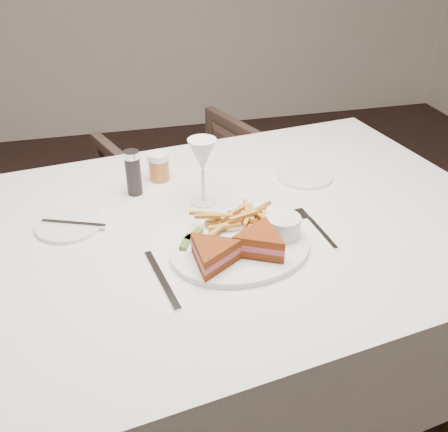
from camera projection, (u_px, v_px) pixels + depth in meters
name	position (u px, v px, depth m)	size (l,w,h in m)	color
ground	(181.00, 424.00, 1.59)	(5.00, 5.00, 0.00)	black
table	(220.00, 333.00, 1.42)	(1.43, 0.95, 0.75)	silver
chair_far	(191.00, 191.00, 2.22)	(0.63, 0.59, 0.65)	#4A362D
table_setting	(223.00, 218.00, 1.17)	(0.81, 0.58, 0.18)	white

